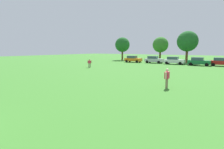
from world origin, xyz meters
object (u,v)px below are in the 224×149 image
(parked_car_green_3, at_px, (199,61))
(tree_far_left, at_px, (122,45))
(parked_car_silver_1, at_px, (154,60))
(tree_center, at_px, (188,41))
(parked_car_red_4, at_px, (222,62))
(tree_left, at_px, (160,45))
(bystander_near_trees, at_px, (89,63))
(parked_car_orange_0, at_px, (133,59))
(adult_bystander, at_px, (167,77))
(parked_car_white_2, at_px, (174,60))

(parked_car_green_3, xyz_separation_m, tree_far_left, (-22.54, 7.34, 3.86))
(parked_car_silver_1, relative_size, tree_far_left, 0.62)
(tree_center, bearing_deg, parked_car_silver_1, -140.77)
(parked_car_silver_1, distance_m, parked_car_red_4, 14.08)
(parked_car_silver_1, relative_size, tree_center, 0.55)
(tree_left, xyz_separation_m, tree_center, (7.68, -2.91, 0.65))
(tree_far_left, relative_size, tree_center, 0.90)
(bystander_near_trees, bearing_deg, parked_car_red_4, -168.37)
(parked_car_red_4, relative_size, tree_center, 0.55)
(parked_car_orange_0, bearing_deg, adult_bystander, -57.60)
(parked_car_white_2, bearing_deg, tree_center, 76.85)
(tree_left, bearing_deg, parked_car_silver_1, -81.52)
(adult_bystander, xyz_separation_m, parked_car_green_3, (-0.82, 24.99, -0.14))
(parked_car_red_4, relative_size, tree_left, 0.63)
(parked_car_silver_1, relative_size, parked_car_green_3, 1.00)
(adult_bystander, height_order, tree_center, tree_center)
(adult_bystander, height_order, bystander_near_trees, adult_bystander)
(parked_car_silver_1, bearing_deg, tree_left, 98.48)
(adult_bystander, xyz_separation_m, parked_car_orange_0, (-16.31, 25.69, -0.14))
(tree_center, bearing_deg, parked_car_green_3, -60.91)
(parked_car_white_2, height_order, tree_center, tree_center)
(parked_car_silver_1, distance_m, parked_car_white_2, 5.10)
(parked_car_silver_1, height_order, tree_left, tree_left)
(parked_car_white_2, relative_size, tree_center, 0.55)
(parked_car_white_2, bearing_deg, parked_car_red_4, 4.56)
(adult_bystander, relative_size, parked_car_silver_1, 0.39)
(parked_car_orange_0, distance_m, tree_left, 10.40)
(tree_center, bearing_deg, tree_left, 159.26)
(bystander_near_trees, bearing_deg, parked_car_orange_0, -120.31)
(parked_car_white_2, xyz_separation_m, tree_center, (1.44, 6.17, 4.38))
(adult_bystander, relative_size, tree_center, 0.22)
(parked_car_silver_1, xyz_separation_m, tree_far_left, (-12.43, 6.04, 3.86))
(adult_bystander, xyz_separation_m, parked_car_silver_1, (-10.94, 26.29, -0.14))
(bystander_near_trees, distance_m, parked_car_red_4, 26.10)
(parked_car_orange_0, distance_m, parked_car_red_4, 19.46)
(parked_car_white_2, bearing_deg, tree_far_left, 158.32)
(parked_car_orange_0, distance_m, parked_car_white_2, 10.39)
(tree_far_left, bearing_deg, parked_car_white_2, -21.68)
(parked_car_green_3, height_order, tree_center, tree_center)
(parked_car_red_4, distance_m, tree_far_left, 27.50)
(bystander_near_trees, bearing_deg, tree_left, -128.81)
(bystander_near_trees, bearing_deg, tree_far_left, -102.19)
(parked_car_silver_1, xyz_separation_m, tree_center, (6.46, 5.27, 4.38))
(parked_car_orange_0, xyz_separation_m, tree_left, (4.15, 8.77, 3.73))
(parked_car_red_4, bearing_deg, parked_car_orange_0, -178.77)
(parked_car_green_3, bearing_deg, tree_left, 140.09)
(parked_car_orange_0, bearing_deg, tree_left, 64.68)
(adult_bystander, relative_size, parked_car_white_2, 0.39)
(parked_car_green_3, xyz_separation_m, tree_left, (-11.34, 9.48, 3.73))
(parked_car_red_4, bearing_deg, bystander_near_trees, -140.63)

